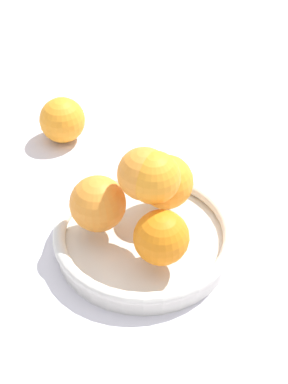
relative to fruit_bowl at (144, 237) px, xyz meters
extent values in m
plane|color=silver|center=(0.00, 0.00, -0.02)|extent=(4.00, 4.00, 0.00)
cylinder|color=silver|center=(0.00, 0.00, -0.01)|extent=(0.23, 0.23, 0.02)
torus|color=silver|center=(0.00, 0.00, 0.01)|extent=(0.24, 0.24, 0.02)
sphere|color=orange|center=(0.03, -0.05, 0.05)|extent=(0.07, 0.07, 0.07)
sphere|color=orange|center=(0.03, 0.05, 0.05)|extent=(0.07, 0.07, 0.07)
sphere|color=orange|center=(-0.06, 0.00, 0.05)|extent=(0.07, 0.07, 0.07)
sphere|color=orange|center=(0.00, 0.00, 0.11)|extent=(0.07, 0.07, 0.07)
sphere|color=orange|center=(-0.01, -0.01, 0.11)|extent=(0.07, 0.07, 0.07)
sphere|color=orange|center=(0.27, 0.03, 0.02)|extent=(0.07, 0.07, 0.07)
camera|label=1|loc=(-0.55, 0.22, 0.60)|focal=60.00mm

